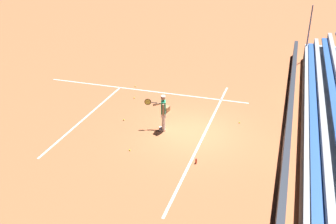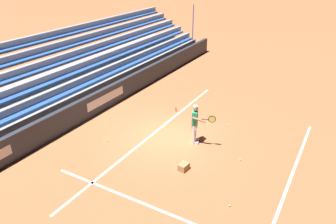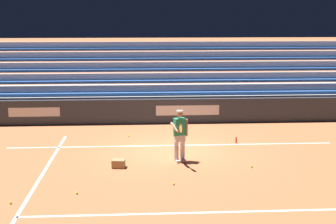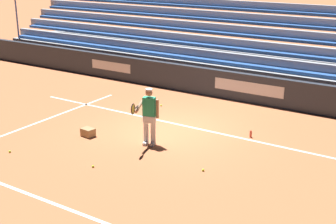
{
  "view_description": "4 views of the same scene",
  "coord_description": "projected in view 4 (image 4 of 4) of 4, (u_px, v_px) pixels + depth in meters",
  "views": [
    {
      "loc": [
        -15.49,
        -3.71,
        8.56
      ],
      "look_at": [
        -1.19,
        0.86,
        1.46
      ],
      "focal_mm": 42.0,
      "sensor_mm": 36.0,
      "label": 1
    },
    {
      "loc": [
        10.84,
        6.4,
        7.2
      ],
      "look_at": [
        0.15,
        0.3,
        1.3
      ],
      "focal_mm": 35.0,
      "sensor_mm": 36.0,
      "label": 2
    },
    {
      "loc": [
        1.08,
        16.12,
        4.77
      ],
      "look_at": [
        0.16,
        0.21,
        1.42
      ],
      "focal_mm": 50.0,
      "sensor_mm": 36.0,
      "label": 3
    },
    {
      "loc": [
        -7.6,
        12.0,
        5.36
      ],
      "look_at": [
        -0.01,
        0.17,
        0.64
      ],
      "focal_mm": 50.0,
      "sensor_mm": 36.0,
      "label": 4
    }
  ],
  "objects": [
    {
      "name": "bleacher_stand",
      "position": [
        254.0,
        66.0,
        20.29
      ],
      "size": [
        26.26,
        4.0,
        3.85
      ],
      "color": "#9EA3A8",
      "rests_on": "ground"
    },
    {
      "name": "tennis_ball_toward_net",
      "position": [
        161.0,
        105.0,
        17.47
      ],
      "size": [
        0.07,
        0.07,
        0.07
      ],
      "primitive_type": "sphere",
      "color": "#CCE533",
      "rests_on": "ground"
    },
    {
      "name": "court_service_line_white",
      "position": [
        43.0,
        200.0,
        10.79
      ],
      "size": [
        8.22,
        0.1,
        0.01
      ],
      "primitive_type": "cube",
      "color": "white",
      "rests_on": "ground"
    },
    {
      "name": "tennis_ball_near_player",
      "position": [
        203.0,
        170.0,
        12.21
      ],
      "size": [
        0.07,
        0.07,
        0.07
      ],
      "primitive_type": "sphere",
      "color": "#CCE533",
      "rests_on": "ground"
    },
    {
      "name": "ball_box_cardboard",
      "position": [
        88.0,
        132.0,
        14.53
      ],
      "size": [
        0.43,
        0.34,
        0.26
      ],
      "primitive_type": "cube",
      "rotation": [
        0.0,
        0.0,
        -0.11
      ],
      "color": "#A87F51",
      "rests_on": "ground"
    },
    {
      "name": "tennis_ball_far_right",
      "position": [
        10.0,
        152.0,
        13.35
      ],
      "size": [
        0.07,
        0.07,
        0.07
      ],
      "primitive_type": "sphere",
      "color": "#CCE533",
      "rests_on": "ground"
    },
    {
      "name": "water_bottle",
      "position": [
        251.0,
        134.0,
        14.45
      ],
      "size": [
        0.07,
        0.07,
        0.22
      ],
      "primitive_type": "cylinder",
      "color": "#EA4C33",
      "rests_on": "ground"
    },
    {
      "name": "tennis_player",
      "position": [
        149.0,
        116.0,
        13.67
      ],
      "size": [
        0.58,
        1.07,
        1.71
      ],
      "color": "silver",
      "rests_on": "ground"
    },
    {
      "name": "back_wall_sponsor_board",
      "position": [
        227.0,
        85.0,
        18.27
      ],
      "size": [
        27.64,
        0.25,
        1.1
      ],
      "color": "#2D333D",
      "rests_on": "ground"
    },
    {
      "name": "tennis_ball_stray_back",
      "position": [
        93.0,
        166.0,
        12.42
      ],
      "size": [
        0.07,
        0.07,
        0.07
      ],
      "primitive_type": "sphere",
      "color": "#CCE533",
      "rests_on": "ground"
    },
    {
      "name": "court_baseline_white",
      "position": [
        179.0,
        125.0,
        15.57
      ],
      "size": [
        12.0,
        0.1,
        0.01
      ],
      "primitive_type": "cube",
      "color": "white",
      "rests_on": "ground"
    },
    {
      "name": "ground_plane",
      "position": [
        171.0,
        129.0,
        15.17
      ],
      "size": [
        160.0,
        160.0,
        0.0
      ],
      "primitive_type": "plane",
      "color": "#B7663D"
    }
  ]
}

